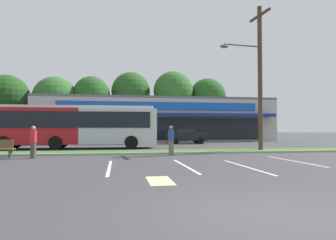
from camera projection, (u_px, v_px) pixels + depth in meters
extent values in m
plane|color=#38383A|center=(255.00, 213.00, 5.45)|extent=(240.00, 240.00, 0.00)
cube|color=#386B28|center=(157.00, 152.00, 19.26)|extent=(56.00, 2.20, 0.12)
cube|color=#99968C|center=(159.00, 153.00, 18.06)|extent=(56.00, 0.24, 0.12)
cube|color=silver|center=(109.00, 167.00, 11.84)|extent=(0.12, 4.80, 0.01)
cube|color=silver|center=(185.00, 166.00, 12.35)|extent=(0.12, 4.80, 0.01)
cube|color=silver|center=(246.00, 167.00, 12.07)|extent=(0.12, 4.80, 0.01)
cube|color=silver|center=(294.00, 161.00, 14.20)|extent=(0.12, 4.80, 0.01)
cube|color=beige|center=(160.00, 181.00, 8.84)|extent=(0.70, 1.60, 0.01)
cube|color=#BCB7AD|center=(154.00, 121.00, 41.55)|extent=(29.27, 12.05, 5.11)
cube|color=black|center=(161.00, 129.00, 35.54)|extent=(24.59, 0.08, 2.66)
cube|color=navy|center=(161.00, 114.00, 34.94)|extent=(27.52, 1.40, 0.35)
cube|color=#1959AD|center=(161.00, 106.00, 35.58)|extent=(23.42, 0.16, 0.92)
cube|color=slate|center=(154.00, 101.00, 41.63)|extent=(29.27, 12.05, 0.30)
cylinder|color=#473323|center=(7.00, 126.00, 44.65)|extent=(0.44, 0.44, 3.94)
sphere|color=#1E4719|center=(7.00, 96.00, 44.77)|extent=(6.30, 6.30, 6.30)
cylinder|color=#473323|center=(55.00, 127.00, 46.70)|extent=(0.44, 0.44, 3.65)
sphere|color=#2D6026|center=(55.00, 98.00, 46.83)|extent=(6.74, 6.74, 6.74)
cylinder|color=#473323|center=(91.00, 123.00, 47.80)|extent=(0.44, 0.44, 4.79)
sphere|color=#23511E|center=(92.00, 94.00, 47.93)|extent=(5.70, 5.70, 5.70)
cylinder|color=#473323|center=(131.00, 122.00, 50.84)|extent=(0.44, 0.44, 5.35)
sphere|color=#23511E|center=(131.00, 91.00, 50.99)|extent=(6.44, 6.44, 6.44)
cylinder|color=#473323|center=(173.00, 122.00, 50.98)|extent=(0.44, 0.44, 5.34)
sphere|color=#2D6026|center=(173.00, 91.00, 51.13)|extent=(6.65, 6.65, 6.65)
cylinder|color=#473323|center=(208.00, 124.00, 52.57)|extent=(0.44, 0.44, 4.69)
sphere|color=#23511E|center=(208.00, 97.00, 52.71)|extent=(6.34, 6.34, 6.34)
cylinder|color=#4C3826|center=(260.00, 79.00, 20.39)|extent=(0.30, 0.30, 9.73)
cube|color=#4C3826|center=(260.00, 15.00, 20.52)|extent=(0.37, 2.40, 0.14)
cylinder|color=#59595B|center=(242.00, 45.00, 20.13)|extent=(2.60, 0.35, 0.10)
ellipsoid|color=#59595B|center=(224.00, 46.00, 19.79)|extent=(0.56, 0.32, 0.24)
cube|color=#AD191E|center=(33.00, 126.00, 23.00)|extent=(7.08, 2.71, 2.70)
cube|color=silver|center=(119.00, 126.00, 23.88)|extent=(5.80, 2.68, 2.70)
cube|color=silver|center=(73.00, 107.00, 23.44)|extent=(12.31, 2.58, 0.20)
cube|color=black|center=(69.00, 119.00, 22.12)|extent=(11.74, 0.33, 1.19)
cube|color=black|center=(156.00, 122.00, 24.29)|extent=(0.11, 2.17, 1.51)
cylinder|color=black|center=(131.00, 141.00, 25.13)|extent=(1.01, 0.32, 1.00)
cylinder|color=black|center=(131.00, 142.00, 22.81)|extent=(1.01, 0.32, 1.00)
cylinder|color=black|center=(62.00, 141.00, 24.39)|extent=(1.01, 0.32, 1.00)
cylinder|color=black|center=(56.00, 143.00, 22.06)|extent=(1.01, 0.32, 1.00)
cylinder|color=black|center=(16.00, 142.00, 23.90)|extent=(1.01, 0.32, 1.00)
cylinder|color=black|center=(4.00, 143.00, 21.58)|extent=(1.01, 0.32, 1.00)
cube|color=#333338|center=(10.00, 153.00, 15.88)|extent=(0.08, 0.36, 0.45)
cube|color=black|center=(186.00, 137.00, 31.12)|extent=(4.15, 1.90, 0.73)
cube|color=black|center=(184.00, 131.00, 31.10)|extent=(1.87, 1.67, 0.42)
cylinder|color=black|center=(196.00, 140.00, 32.20)|extent=(0.64, 0.22, 0.64)
cylinder|color=black|center=(201.00, 141.00, 30.42)|extent=(0.64, 0.22, 0.64)
cylinder|color=black|center=(172.00, 140.00, 31.79)|extent=(0.64, 0.22, 0.64)
cylinder|color=black|center=(175.00, 141.00, 30.01)|extent=(0.64, 0.22, 0.64)
cube|color=silver|center=(112.00, 137.00, 29.82)|extent=(4.39, 1.83, 0.74)
cube|color=black|center=(110.00, 131.00, 29.80)|extent=(1.97, 1.61, 0.48)
cylinder|color=black|center=(126.00, 141.00, 30.88)|extent=(0.64, 0.22, 0.64)
cylinder|color=black|center=(126.00, 141.00, 29.17)|extent=(0.64, 0.22, 0.64)
cylinder|color=black|center=(98.00, 141.00, 30.44)|extent=(0.64, 0.22, 0.64)
cylinder|color=black|center=(97.00, 141.00, 28.73)|extent=(0.64, 0.22, 0.64)
cube|color=#9E998C|center=(36.00, 138.00, 28.77)|extent=(4.32, 1.74, 0.73)
cube|color=black|center=(34.00, 131.00, 28.76)|extent=(1.94, 1.53, 0.49)
cylinder|color=black|center=(53.00, 141.00, 29.79)|extent=(0.64, 0.22, 0.64)
cylinder|color=black|center=(49.00, 142.00, 28.17)|extent=(0.64, 0.22, 0.64)
cylinder|color=black|center=(24.00, 141.00, 29.36)|extent=(0.64, 0.22, 0.64)
cylinder|color=black|center=(18.00, 142.00, 27.73)|extent=(0.64, 0.22, 0.64)
cylinder|color=#726651|center=(171.00, 148.00, 17.37)|extent=(0.29, 0.29, 0.82)
cylinder|color=#264C99|center=(171.00, 135.00, 17.40)|extent=(0.34, 0.34, 0.65)
sphere|color=tan|center=(171.00, 128.00, 17.41)|extent=(0.22, 0.22, 0.22)
cylinder|color=#47423D|center=(33.00, 150.00, 15.59)|extent=(0.28, 0.28, 0.80)
cylinder|color=red|center=(33.00, 136.00, 15.61)|extent=(0.33, 0.33, 0.63)
sphere|color=tan|center=(33.00, 128.00, 15.63)|extent=(0.22, 0.22, 0.22)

